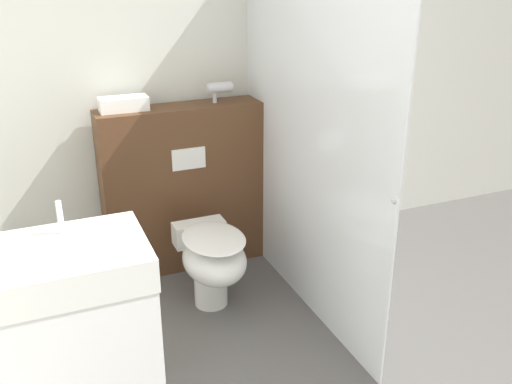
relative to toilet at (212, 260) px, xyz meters
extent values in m
cube|color=silver|center=(0.18, 0.80, 0.92)|extent=(8.00, 0.06, 2.50)
cube|color=#51331E|center=(0.02, 0.61, 0.24)|extent=(1.10, 0.25, 1.13)
cube|color=white|center=(0.02, 0.48, 0.48)|extent=(0.22, 0.01, 0.14)
cube|color=silver|center=(0.55, -0.11, 0.72)|extent=(0.01, 1.77, 2.09)
sphere|color=#B2B2B7|center=(0.55, -0.97, 0.67)|extent=(0.04, 0.04, 0.04)
cylinder|color=white|center=(0.00, 0.04, -0.17)|extent=(0.21, 0.21, 0.33)
ellipsoid|color=white|center=(0.00, -0.04, 0.02)|extent=(0.37, 0.49, 0.26)
ellipsoid|color=white|center=(0.00, -0.04, 0.16)|extent=(0.36, 0.48, 0.02)
cube|color=white|center=(0.00, 0.25, 0.07)|extent=(0.33, 0.14, 0.14)
cube|color=white|center=(-0.84, -0.80, 0.09)|extent=(0.60, 0.47, 0.83)
cube|color=white|center=(-0.84, -0.80, 0.57)|extent=(0.61, 0.48, 0.14)
cylinder|color=silver|center=(-0.84, -0.67, 0.71)|extent=(0.02, 0.02, 0.14)
cylinder|color=#B7B7BC|center=(0.28, 0.61, 0.90)|extent=(0.17, 0.07, 0.07)
cone|color=#B7B7BC|center=(0.38, 0.61, 0.90)|extent=(0.03, 0.06, 0.06)
cylinder|color=#B7B7BC|center=(0.25, 0.61, 0.84)|extent=(0.03, 0.03, 0.09)
cube|color=white|center=(-0.34, 0.62, 0.84)|extent=(0.30, 0.14, 0.09)
camera|label=1|loc=(-0.92, -2.87, 1.66)|focal=40.00mm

